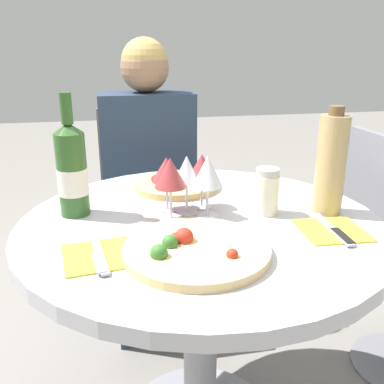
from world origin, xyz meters
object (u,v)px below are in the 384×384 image
seated_diner (151,201)px  pizza_large (194,249)px  tall_carafe (331,164)px  wine_bottle (72,170)px  dining_table (201,271)px  chair_behind_diner (148,212)px

seated_diner → pizza_large: size_ratio=3.65×
tall_carafe → wine_bottle: bearing=169.7°
dining_table → wine_bottle: size_ratio=2.95×
chair_behind_diner → pizza_large: chair_behind_diner is taller
dining_table → seated_diner: bearing=95.6°
dining_table → seated_diner: seated_diner is taller
pizza_large → tall_carafe: bearing=23.4°
dining_table → tall_carafe: 0.44m
seated_diner → pizza_large: (0.01, -0.85, 0.19)m
wine_bottle → tall_carafe: size_ratio=1.12×
chair_behind_diner → pizza_large: bearing=90.4°
chair_behind_diner → wine_bottle: (-0.26, -0.70, 0.41)m
seated_diner → wine_bottle: (-0.26, -0.56, 0.30)m
pizza_large → tall_carafe: tall_carafe is taller
pizza_large → tall_carafe: (0.40, 0.17, 0.12)m
wine_bottle → tall_carafe: bearing=-10.3°
chair_behind_diner → tall_carafe: 1.00m
pizza_large → wine_bottle: 0.41m
tall_carafe → dining_table: bearing=177.1°
seated_diner → wine_bottle: size_ratio=3.66×
pizza_large → tall_carafe: size_ratio=1.12×
tall_carafe → pizza_large: bearing=-156.6°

